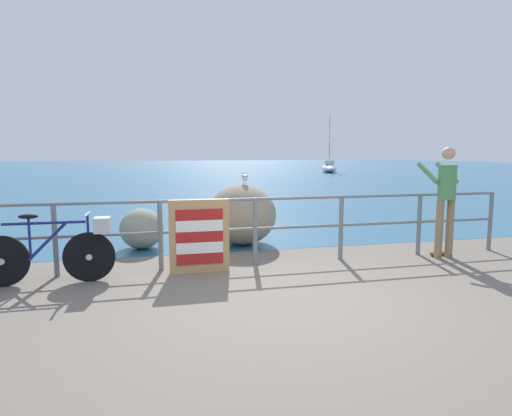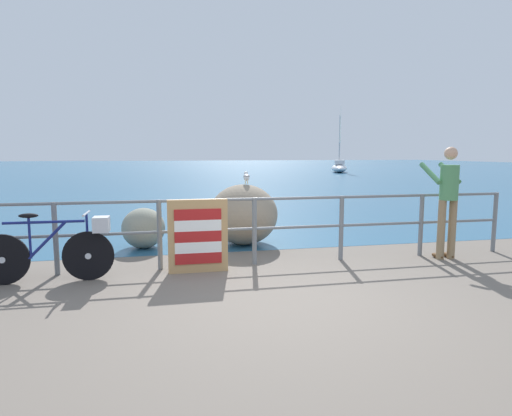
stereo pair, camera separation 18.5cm
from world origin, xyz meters
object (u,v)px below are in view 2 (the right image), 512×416
at_px(breakwater_boulder_left, 143,228).
at_px(sailboat, 339,164).
at_px(person_at_railing, 448,197).
at_px(folded_deckchair_stack, 198,236).
at_px(breakwater_boulder_main, 243,214).
at_px(bicycle, 58,247).
at_px(seagull, 246,177).

xyz_separation_m(breakwater_boulder_left, sailboat, (15.38, 27.73, 0.35)).
height_order(person_at_railing, folded_deckchair_stack, person_at_railing).
height_order(folded_deckchair_stack, sailboat, sailboat).
height_order(person_at_railing, breakwater_boulder_main, person_at_railing).
bearing_deg(person_at_railing, bicycle, 88.97).
distance_m(folded_deckchair_stack, sailboat, 32.93).
relative_size(bicycle, seagull, 4.98).
bearing_deg(sailboat, bicycle, 170.74).
bearing_deg(person_at_railing, folded_deckchair_stack, 87.88).
bearing_deg(sailboat, seagull, 173.68).
distance_m(person_at_railing, breakwater_boulder_main, 3.49).
height_order(person_at_railing, sailboat, sailboat).
height_order(person_at_railing, seagull, person_at_railing).
xyz_separation_m(person_at_railing, breakwater_boulder_left, (-4.76, 1.83, -0.64)).
relative_size(bicycle, folded_deckchair_stack, 1.63).
bearing_deg(seagull, breakwater_boulder_main, 139.02).
xyz_separation_m(breakwater_boulder_main, seagull, (0.07, 0.07, 0.69)).
bearing_deg(breakwater_boulder_main, seagull, 42.29).
bearing_deg(folded_deckchair_stack, breakwater_boulder_main, 61.06).
relative_size(breakwater_boulder_main, sailboat, 0.23).
height_order(bicycle, breakwater_boulder_left, bicycle).
height_order(breakwater_boulder_main, breakwater_boulder_left, breakwater_boulder_main).
distance_m(person_at_railing, seagull, 3.44).
xyz_separation_m(bicycle, breakwater_boulder_left, (1.00, 1.90, -0.11)).
bearing_deg(breakwater_boulder_main, person_at_railing, -31.21).
height_order(breakwater_boulder_main, seagull, seagull).
bearing_deg(folded_deckchair_stack, seagull, 60.20).
distance_m(person_at_railing, breakwater_boulder_left, 5.14).
xyz_separation_m(person_at_railing, sailboat, (10.62, 29.56, -0.28)).
distance_m(seagull, sailboat, 30.82).
height_order(folded_deckchair_stack, seagull, seagull).
bearing_deg(seagull, person_at_railing, -116.07).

